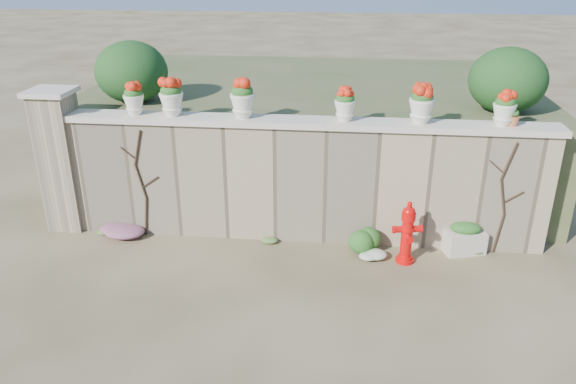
# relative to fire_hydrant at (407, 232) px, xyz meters

# --- Properties ---
(ground) EXTENTS (80.00, 80.00, 0.00)m
(ground) POSITION_rel_fire_hydrant_xyz_m (-1.73, -1.13, -0.52)
(ground) COLOR #4E4127
(ground) RESTS_ON ground
(stone_wall) EXTENTS (8.00, 0.40, 2.00)m
(stone_wall) POSITION_rel_fire_hydrant_xyz_m (-1.73, 0.67, 0.48)
(stone_wall) COLOR #988465
(stone_wall) RESTS_ON ground
(wall_cap) EXTENTS (8.10, 0.52, 0.10)m
(wall_cap) POSITION_rel_fire_hydrant_xyz_m (-1.73, 0.67, 1.53)
(wall_cap) COLOR beige
(wall_cap) RESTS_ON stone_wall
(gate_pillar) EXTENTS (0.72, 0.72, 2.48)m
(gate_pillar) POSITION_rel_fire_hydrant_xyz_m (-5.88, 0.67, 0.73)
(gate_pillar) COLOR #988465
(gate_pillar) RESTS_ON ground
(raised_fill) EXTENTS (9.00, 6.00, 2.00)m
(raised_fill) POSITION_rel_fire_hydrant_xyz_m (-1.73, 3.87, 0.48)
(raised_fill) COLOR #384C23
(raised_fill) RESTS_ON ground
(back_shrub_left) EXTENTS (1.30, 1.30, 1.10)m
(back_shrub_left) POSITION_rel_fire_hydrant_xyz_m (-4.93, 1.87, 2.03)
(back_shrub_left) COLOR #143814
(back_shrub_left) RESTS_ON raised_fill
(back_shrub_right) EXTENTS (1.30, 1.30, 1.10)m
(back_shrub_right) POSITION_rel_fire_hydrant_xyz_m (1.67, 1.87, 2.03)
(back_shrub_right) COLOR #143814
(back_shrub_right) RESTS_ON raised_fill
(vine_left) EXTENTS (0.60, 0.04, 1.91)m
(vine_left) POSITION_rel_fire_hydrant_xyz_m (-4.40, 0.45, 0.47)
(vine_left) COLOR black
(vine_left) RESTS_ON ground
(vine_right) EXTENTS (0.60, 0.04, 1.91)m
(vine_right) POSITION_rel_fire_hydrant_xyz_m (1.50, 0.45, 0.47)
(vine_right) COLOR black
(vine_right) RESTS_ON ground
(fire_hydrant) EXTENTS (0.45, 0.32, 1.04)m
(fire_hydrant) POSITION_rel_fire_hydrant_xyz_m (0.00, 0.00, 0.00)
(fire_hydrant) COLOR red
(fire_hydrant) RESTS_ON ground
(planter_box) EXTENTS (0.72, 0.54, 0.53)m
(planter_box) POSITION_rel_fire_hydrant_xyz_m (0.98, 0.42, -0.28)
(planter_box) COLOR beige
(planter_box) RESTS_ON ground
(green_shrub) EXTENTS (0.54, 0.49, 0.51)m
(green_shrub) POSITION_rel_fire_hydrant_xyz_m (-0.60, 0.21, -0.27)
(green_shrub) COLOR #1E5119
(green_shrub) RESTS_ON ground
(magenta_clump) EXTENTS (0.96, 0.64, 0.26)m
(magenta_clump) POSITION_rel_fire_hydrant_xyz_m (-4.81, 0.30, -0.40)
(magenta_clump) COLOR #BD2591
(magenta_clump) RESTS_ON ground
(white_flowers) EXTENTS (0.56, 0.45, 0.20)m
(white_flowers) POSITION_rel_fire_hydrant_xyz_m (-0.56, -0.03, -0.42)
(white_flowers) COLOR white
(white_flowers) RESTS_ON ground
(urn_pot_0) EXTENTS (0.33, 0.33, 0.52)m
(urn_pot_0) POSITION_rel_fire_hydrant_xyz_m (-4.47, 0.67, 1.83)
(urn_pot_0) COLOR silver
(urn_pot_0) RESTS_ON wall_cap
(urn_pot_1) EXTENTS (0.38, 0.38, 0.60)m
(urn_pot_1) POSITION_rel_fire_hydrant_xyz_m (-3.84, 0.67, 1.87)
(urn_pot_1) COLOR silver
(urn_pot_1) RESTS_ON wall_cap
(urn_pot_2) EXTENTS (0.40, 0.40, 0.63)m
(urn_pot_2) POSITION_rel_fire_hydrant_xyz_m (-2.67, 0.67, 1.89)
(urn_pot_2) COLOR silver
(urn_pot_2) RESTS_ON wall_cap
(urn_pot_3) EXTENTS (0.33, 0.33, 0.52)m
(urn_pot_3) POSITION_rel_fire_hydrant_xyz_m (-1.05, 0.67, 1.84)
(urn_pot_3) COLOR silver
(urn_pot_3) RESTS_ON wall_cap
(urn_pot_4) EXTENTS (0.39, 0.39, 0.61)m
(urn_pot_4) POSITION_rel_fire_hydrant_xyz_m (0.12, 0.67, 1.88)
(urn_pot_4) COLOR silver
(urn_pot_4) RESTS_ON wall_cap
(urn_pot_5) EXTENTS (0.35, 0.35, 0.54)m
(urn_pot_5) POSITION_rel_fire_hydrant_xyz_m (1.36, 0.67, 1.84)
(urn_pot_5) COLOR silver
(urn_pot_5) RESTS_ON wall_cap
(terracotta_pot) EXTENTS (0.21, 0.21, 0.25)m
(terracotta_pot) POSITION_rel_fire_hydrant_xyz_m (1.50, 0.67, 1.69)
(terracotta_pot) COLOR #C1623B
(terracotta_pot) RESTS_ON wall_cap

